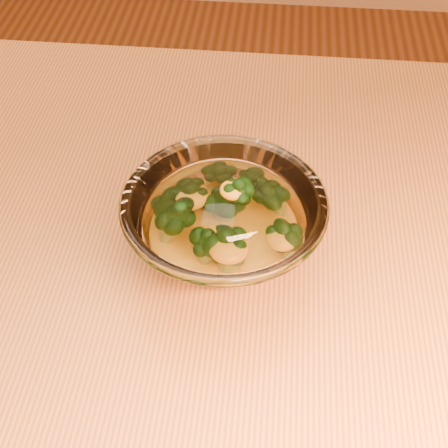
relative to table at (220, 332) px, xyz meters
name	(u,v)px	position (x,y,z in m)	size (l,w,h in m)	color
table	(220,332)	(0.00, 0.00, 0.00)	(1.20, 0.80, 0.75)	#BF7539
glass_bowl	(224,227)	(0.00, 0.02, 0.14)	(0.19, 0.19, 0.08)	white
cheese_sauce	(224,240)	(0.00, 0.02, 0.13)	(0.10, 0.10, 0.03)	#F4B114
broccoli_heap	(224,216)	(0.00, 0.03, 0.15)	(0.14, 0.13, 0.06)	black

